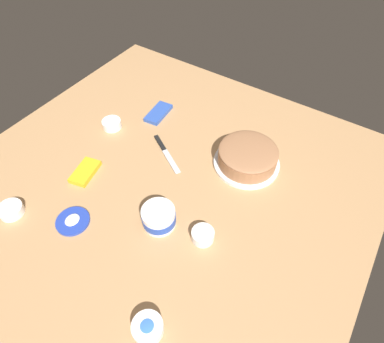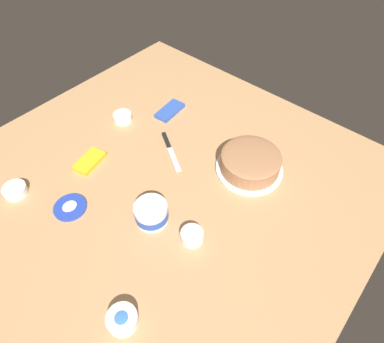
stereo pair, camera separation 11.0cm
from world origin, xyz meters
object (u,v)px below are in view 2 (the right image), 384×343
candy_box_lower (90,161)px  candy_box_upper (170,111)px  frosted_cake (250,163)px  sprinkle_bowl_yellow (15,190)px  spreading_knife (169,148)px  sprinkle_bowl_green (123,117)px  frosting_tub (151,213)px  frosting_tub_lid (70,207)px  sprinkle_bowl_pink (192,236)px  sprinkle_bowl_blue (122,319)px

candy_box_lower → candy_box_upper: candy_box_lower is taller
candy_box_upper → frosted_cake: bearing=77.8°
sprinkle_bowl_yellow → spreading_knife: bearing=153.1°
sprinkle_bowl_green → candy_box_upper: bearing=146.5°
frosting_tub → sprinkle_bowl_green: bearing=-120.7°
frosted_cake → sprinkle_bowl_green: 0.62m
sprinkle_bowl_yellow → frosting_tub_lid: bearing=113.5°
spreading_knife → sprinkle_bowl_pink: 0.44m
sprinkle_bowl_blue → sprinkle_bowl_yellow: bearing=-93.6°
frosted_cake → candy_box_upper: size_ratio=1.80×
spreading_knife → candy_box_lower: size_ratio=1.62×
frosting_tub_lid → sprinkle_bowl_green: (-0.45, -0.22, 0.01)m
spreading_knife → sprinkle_bowl_pink: bearing=53.7°
frosting_tub_lid → candy_box_upper: candy_box_upper is taller
sprinkle_bowl_blue → sprinkle_bowl_yellow: 0.66m
sprinkle_bowl_yellow → candy_box_lower: 0.29m
frosting_tub_lid → sprinkle_bowl_blue: (0.13, 0.44, 0.02)m
sprinkle_bowl_blue → sprinkle_bowl_green: bearing=-131.2°
sprinkle_bowl_blue → sprinkle_bowl_green: sprinkle_bowl_blue is taller
sprinkle_bowl_blue → candy_box_upper: 0.94m
frosting_tub_lid → candy_box_lower: size_ratio=0.90×
frosted_cake → sprinkle_bowl_green: size_ratio=3.18×
frosting_tub → sprinkle_bowl_blue: size_ratio=1.32×
sprinkle_bowl_green → candy_box_upper: sprinkle_bowl_green is taller
sprinkle_bowl_blue → candy_box_lower: sprinkle_bowl_blue is taller
frosting_tub → candy_box_upper: bearing=-142.6°
sprinkle_bowl_blue → sprinkle_bowl_yellow: (-0.04, -0.66, -0.00)m
candy_box_lower → candy_box_upper: size_ratio=0.88×
sprinkle_bowl_pink → spreading_knife: bearing=-126.3°
sprinkle_bowl_blue → frosted_cake: bearing=-175.5°
frosting_tub_lid → spreading_knife: (-0.46, 0.07, -0.00)m
frosted_cake → spreading_knife: bearing=-68.8°
frosting_tub → sprinkle_bowl_pink: 0.16m
frosted_cake → frosting_tub: 0.44m
frosted_cake → sprinkle_bowl_pink: size_ratio=3.44×
sprinkle_bowl_pink → sprinkle_bowl_blue: bearing=4.4°
spreading_knife → candy_box_lower: bearing=-35.2°
candy_box_upper → spreading_knife: bearing=37.1°
candy_box_upper → sprinkle_bowl_yellow: bearing=-14.8°
spreading_knife → sprinkle_bowl_blue: (0.59, 0.38, 0.02)m
frosting_tub → sprinkle_bowl_yellow: size_ratio=1.36×
sprinkle_bowl_green → candy_box_lower: bearing=20.2°
sprinkle_bowl_yellow → candy_box_lower: sprinkle_bowl_yellow is taller
sprinkle_bowl_pink → sprinkle_bowl_yellow: bearing=-65.3°
candy_box_lower → sprinkle_bowl_yellow: bearing=-30.7°
frosted_cake → candy_box_lower: (0.40, -0.51, -0.03)m
frosting_tub → sprinkle_bowl_blue: bearing=31.8°
candy_box_lower → spreading_knife: bearing=131.5°
sprinkle_bowl_yellow → frosted_cake: bearing=138.3°
frosted_cake → sprinkle_bowl_green: frosted_cake is taller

